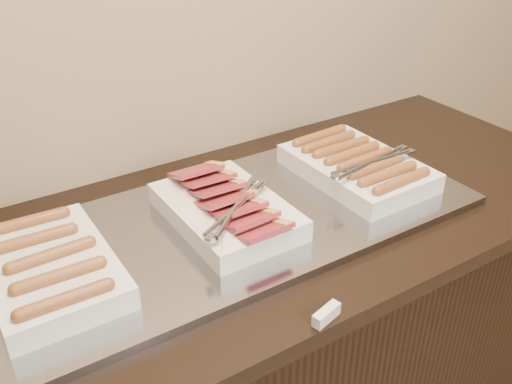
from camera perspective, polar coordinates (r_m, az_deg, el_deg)
counter at (r=1.60m, az=-3.04°, el=-17.26°), size 2.06×0.76×0.90m
warming_tray at (r=1.30m, az=-3.47°, el=-3.41°), size 1.20×0.50×0.02m
dish_left at (r=1.18m, az=-19.96°, el=-7.17°), size 0.23×0.34×0.07m
dish_center at (r=1.28m, az=-2.95°, el=-1.72°), size 0.25×0.36×0.09m
dish_right at (r=1.48m, az=10.14°, el=2.59°), size 0.27×0.37×0.08m
label_holder at (r=1.07m, az=7.05°, el=-12.07°), size 0.07×0.03×0.03m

